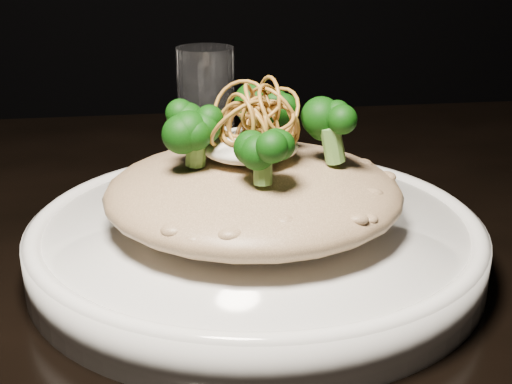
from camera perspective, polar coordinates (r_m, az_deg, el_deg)
The scene contains 7 objects.
table at distance 0.60m, azimuth 5.66°, elevation -10.65°, with size 1.10×0.80×0.75m.
plate at distance 0.50m, azimuth 0.00°, elevation -4.11°, with size 0.32×0.32×0.03m, color white.
risotto at distance 0.49m, azimuth -0.22°, elevation 0.02°, with size 0.20×0.20×0.04m, color brown.
broccoli at distance 0.47m, azimuth 0.23°, elevation 5.19°, with size 0.14×0.14×0.05m, color black, non-canonical shape.
cheese at distance 0.48m, azimuth -0.56°, elevation 3.74°, with size 0.07×0.07×0.02m, color white.
shallots at distance 0.47m, azimuth 0.05°, elevation 6.55°, with size 0.05×0.05×0.04m, color brown, non-canonical shape.
drinking_glass at distance 0.77m, azimuth -4.02°, elevation 7.51°, with size 0.06×0.06×0.11m, color white.
Camera 1 is at (-0.13, -0.50, 0.98)m, focal length 50.00 mm.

